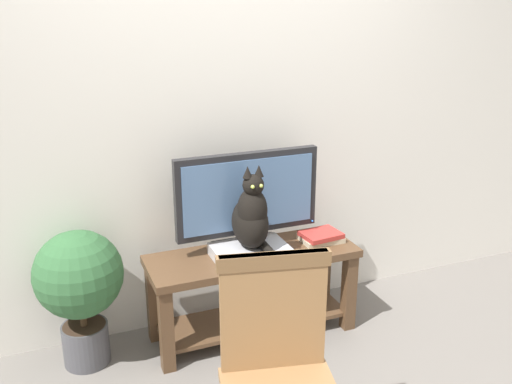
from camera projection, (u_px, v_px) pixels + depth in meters
The scene contains 8 objects.
back_wall at pixel (220, 90), 3.27m from camera, with size 7.00×0.12×2.80m, color silver.
tv_stand at pixel (253, 280), 3.31m from camera, with size 1.21×0.42×0.53m.
tv at pixel (248, 199), 3.23m from camera, with size 0.84×0.20×0.57m.
media_box at pixel (250, 252), 3.20m from camera, with size 0.42×0.28×0.06m.
cat at pixel (251, 217), 3.11m from camera, with size 0.19×0.35×0.48m.
wooden_chair at pixel (278, 365), 2.21m from camera, with size 0.53×0.53×0.98m.
book_stack at pixel (321, 237), 3.40m from camera, with size 0.25×0.20×0.06m.
potted_plant at pixel (79, 283), 3.01m from camera, with size 0.47×0.47×0.77m.
Camera 1 is at (-1.04, -2.20, 1.91)m, focal length 40.18 mm.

